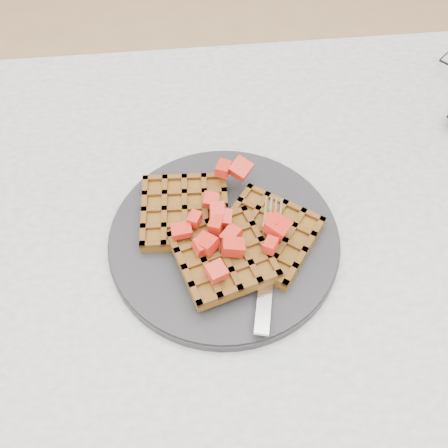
# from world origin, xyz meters

# --- Properties ---
(ground) EXTENTS (4.00, 4.00, 0.00)m
(ground) POSITION_xyz_m (0.00, 0.00, 0.00)
(ground) COLOR tan
(ground) RESTS_ON ground
(table) EXTENTS (1.20, 0.80, 0.75)m
(table) POSITION_xyz_m (0.00, 0.00, 0.64)
(table) COLOR beige
(table) RESTS_ON ground
(plate) EXTENTS (0.28, 0.28, 0.02)m
(plate) POSITION_xyz_m (-0.15, 0.01, 0.76)
(plate) COLOR black
(plate) RESTS_ON table
(waffles) EXTENTS (0.23, 0.19, 0.03)m
(waffles) POSITION_xyz_m (-0.15, 0.00, 0.78)
(waffles) COLOR brown
(waffles) RESTS_ON plate
(strawberry_pile) EXTENTS (0.15, 0.15, 0.02)m
(strawberry_pile) POSITION_xyz_m (-0.15, 0.01, 0.80)
(strawberry_pile) COLOR #A7110A
(strawberry_pile) RESTS_ON waffles
(fork) EXTENTS (0.06, 0.18, 0.02)m
(fork) POSITION_xyz_m (-0.10, -0.03, 0.77)
(fork) COLOR silver
(fork) RESTS_ON plate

